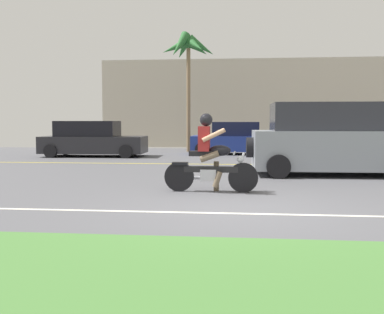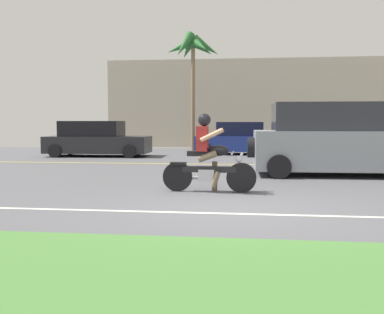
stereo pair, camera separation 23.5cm
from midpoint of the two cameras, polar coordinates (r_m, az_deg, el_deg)
ground at (r=11.01m, az=5.12°, el=-3.60°), size 56.00×30.00×0.04m
grass_median at (r=4.08m, az=3.43°, el=-16.80°), size 56.00×3.80×0.06m
lane_line_near at (r=7.67m, az=4.71°, el=-6.92°), size 50.40×0.12×0.01m
lane_line_far at (r=16.35m, az=5.43°, el=-0.91°), size 50.40×0.12×0.01m
motorcyclist at (r=9.91m, az=1.56°, el=-0.23°), size 2.01×0.66×1.68m
suv_nearby at (r=13.63m, az=16.13°, el=2.00°), size 4.61×2.32×2.03m
parked_car_0 at (r=20.55m, az=-12.47°, el=2.07°), size 4.46×2.11×1.53m
parked_car_1 at (r=21.54m, az=4.69°, el=2.21°), size 3.63×2.05×1.49m
parked_car_2 at (r=21.98m, az=19.59°, el=1.97°), size 4.19×2.12×1.45m
palm_tree_0 at (r=23.56m, az=-0.70°, el=12.91°), size 2.80×2.59×5.90m
building_far at (r=28.96m, az=9.06°, el=6.38°), size 19.62×4.00×5.10m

